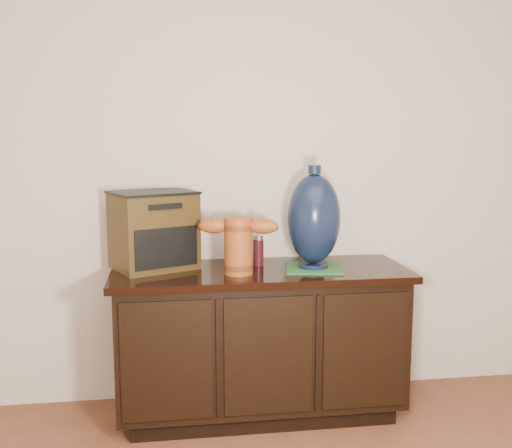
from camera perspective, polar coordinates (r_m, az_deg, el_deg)
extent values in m
plane|color=beige|center=(3.17, -0.34, 6.45)|extent=(4.50, 0.00, 4.50)
cube|color=black|center=(3.21, 0.38, -16.84)|extent=(1.29, 0.45, 0.08)
cube|color=black|center=(3.07, 0.39, -10.76)|extent=(1.40, 0.50, 0.64)
cube|color=black|center=(2.98, 0.39, -4.63)|extent=(1.46, 0.56, 0.03)
cube|color=black|center=(2.80, -8.52, -12.82)|extent=(0.41, 0.01, 0.56)
cube|color=black|center=(2.84, 1.18, -12.46)|extent=(0.41, 0.01, 0.56)
cube|color=black|center=(2.94, 10.37, -11.79)|extent=(0.41, 0.01, 0.56)
cylinder|color=#9C4B1C|center=(2.85, -1.68, -2.10)|extent=(0.16, 0.16, 0.27)
cylinder|color=#38140A|center=(2.87, -1.67, -4.06)|extent=(0.17, 0.17, 0.03)
cylinder|color=#38140A|center=(2.83, -1.69, -0.30)|extent=(0.17, 0.17, 0.03)
ellipsoid|color=#9C4B1C|center=(2.84, -4.05, -0.19)|extent=(0.16, 0.10, 0.07)
ellipsoid|color=#9C4B1C|center=(2.82, 0.69, -0.24)|extent=(0.16, 0.10, 0.07)
cube|color=#37270D|center=(3.00, -9.73, -0.68)|extent=(0.46, 0.43, 0.37)
cube|color=black|center=(2.87, -8.51, -2.25)|extent=(0.29, 0.14, 0.19)
cube|color=black|center=(2.98, -9.83, 2.98)|extent=(0.48, 0.44, 0.01)
cube|color=#285A2A|center=(2.99, 5.46, -4.19)|extent=(0.31, 0.31, 0.01)
cylinder|color=black|center=(2.99, 5.47, -3.92)|extent=(0.15, 0.15, 0.02)
ellipsoid|color=black|center=(2.94, 5.53, 0.48)|extent=(0.30, 0.30, 0.44)
cylinder|color=black|center=(2.92, 5.60, 5.19)|extent=(0.06, 0.06, 0.04)
cylinder|color=#5A0F1C|center=(3.04, 0.23, -2.74)|extent=(0.05, 0.05, 0.13)
cylinder|color=silver|center=(3.02, 0.23, -1.29)|extent=(0.05, 0.05, 0.02)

